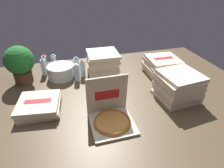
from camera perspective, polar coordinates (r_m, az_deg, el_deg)
The scene contains 14 objects.
ground_plane at distance 2.08m, azimuth 2.21°, elevation -4.71°, with size 3.20×2.40×0.02m, color #4C3D28.
open_pizza_box at distance 1.75m, azimuth -0.35°, elevation -9.28°, with size 0.39×0.40×0.41m.
pizza_stack_left_mid at distance 2.62m, azimuth 14.64°, elevation 5.32°, with size 0.43×0.44×0.22m.
pizza_stack_right_near at distance 2.13m, azimuth 19.14°, elevation -0.61°, with size 0.44×0.43×0.29m.
pizza_stack_left_far at distance 2.54m, azimuth -2.77°, elevation 6.43°, with size 0.45×0.45×0.29m.
pizza_stack_left_near at distance 2.02m, azimuth -20.88°, elevation -6.06°, with size 0.44×0.44×0.11m.
ice_bucket at distance 2.53m, azimuth -15.03°, elevation 3.65°, with size 0.34×0.34×0.16m, color #B7BABF.
water_bottle_0 at distance 2.40m, azimuth -10.54°, elevation 3.39°, with size 0.07×0.07×0.23m.
water_bottle_1 at distance 2.49m, azimuth -8.81°, elevation 4.61°, with size 0.07×0.07×0.23m.
water_bottle_2 at distance 2.65m, azimuth -19.74°, elevation 4.76°, with size 0.07×0.07×0.23m.
water_bottle_3 at distance 2.74m, azimuth -16.87°, elevation 6.13°, with size 0.07×0.07×0.23m.
water_bottle_4 at distance 2.59m, azimuth -10.56°, elevation 5.50°, with size 0.07×0.07×0.23m.
water_bottle_5 at distance 2.76m, azimuth -19.42°, elevation 5.87°, with size 0.07×0.07×0.23m.
potted_plant at distance 2.51m, azimuth -25.89°, elevation 5.75°, with size 0.34×0.34×0.46m.
Camera 1 is at (-0.53, -1.60, 1.21)m, focal length 30.54 mm.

